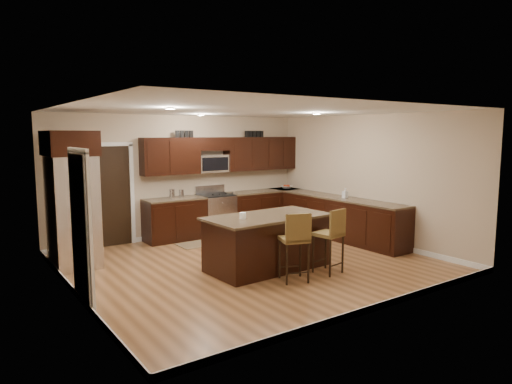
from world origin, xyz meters
TOP-DOWN VIEW (x-y plane):
  - floor at (0.00, 0.00)m, footprint 6.00×6.00m
  - ceiling at (0.00, 0.00)m, footprint 6.00×6.00m
  - wall_back at (0.00, 2.75)m, footprint 6.00×0.00m
  - wall_left at (-3.00, 0.00)m, footprint 0.00×5.50m
  - wall_right at (3.00, 0.00)m, footprint 0.00×5.50m
  - base_cabinets at (1.90, 1.45)m, footprint 4.02×3.96m
  - upper_cabinets at (1.04, 2.58)m, footprint 4.00×0.33m
  - range at (0.68, 2.45)m, footprint 0.76×0.64m
  - microwave at (0.68, 2.60)m, footprint 0.76×0.31m
  - doorway at (-1.65, 2.73)m, footprint 0.85×0.03m
  - pantry_door at (-2.98, -0.30)m, footprint 0.03×0.80m
  - letter_decor at (0.90, 2.58)m, footprint 2.20×0.03m
  - island at (0.06, -0.39)m, footprint 2.16×1.20m
  - stool_mid at (-0.01, -1.23)m, footprint 0.52×0.52m
  - stool_right at (0.75, -1.23)m, footprint 0.47×0.47m
  - refrigerator at (-2.62, 1.65)m, footprint 0.79×1.02m
  - floor_mat at (-0.08, 1.82)m, footprint 0.92×0.62m
  - fruit_bowl at (2.75, 2.45)m, footprint 0.35×0.35m
  - soap_bottle at (2.70, 0.37)m, footprint 0.10×0.10m
  - canister_tall at (-0.40, 2.45)m, footprint 0.12×0.12m
  - canister_short at (-0.18, 2.45)m, footprint 0.11×0.11m
  - island_jar at (-0.44, -0.39)m, footprint 0.10×0.10m

SIDE VIEW (x-z plane):
  - floor at x=0.00m, z-range 0.00..0.00m
  - floor_mat at x=-0.08m, z-range 0.00..0.01m
  - island at x=0.06m, z-range -0.03..0.89m
  - base_cabinets at x=1.90m, z-range 0.00..0.92m
  - range at x=0.68m, z-range -0.08..1.03m
  - stool_right at x=0.75m, z-range 0.13..1.22m
  - stool_mid at x=-0.01m, z-range 0.14..1.24m
  - fruit_bowl at x=2.75m, z-range 0.92..0.99m
  - island_jar at x=-0.44m, z-range 0.92..1.02m
  - canister_short at x=-0.18m, z-range 0.92..1.09m
  - canister_tall at x=-0.40m, z-range 0.92..1.12m
  - pantry_door at x=-2.98m, z-range 0.00..2.04m
  - soap_bottle at x=2.70m, z-range 0.92..1.14m
  - doorway at x=-1.65m, z-range 0.00..2.06m
  - refrigerator at x=-2.62m, z-range 0.03..2.38m
  - wall_back at x=0.00m, z-range -1.65..4.35m
  - wall_left at x=-3.00m, z-range -1.40..4.10m
  - wall_right at x=3.00m, z-range -1.40..4.10m
  - microwave at x=0.68m, z-range 1.42..1.82m
  - upper_cabinets at x=1.04m, z-range 1.44..2.24m
  - letter_decor at x=0.90m, z-range 2.22..2.37m
  - ceiling at x=0.00m, z-range 2.70..2.70m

